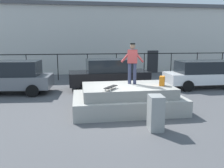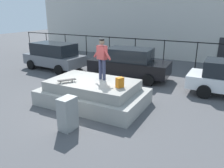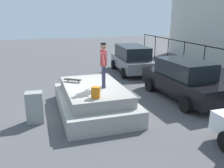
# 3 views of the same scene
# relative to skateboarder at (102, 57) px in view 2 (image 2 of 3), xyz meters

# --- Properties ---
(ground_plane) EXTENTS (60.00, 60.00, 0.00)m
(ground_plane) POSITION_rel_skateboarder_xyz_m (-0.49, -0.64, -2.05)
(ground_plane) COLOR #4C4C4F
(concrete_ledge) EXTENTS (4.47, 2.74, 1.05)m
(concrete_ledge) POSITION_rel_skateboarder_xyz_m (-0.28, -0.34, -1.58)
(concrete_ledge) COLOR #9E9B93
(concrete_ledge) RESTS_ON ground_plane
(skateboarder) EXTENTS (0.97, 0.34, 1.73)m
(skateboarder) POSITION_rel_skateboarder_xyz_m (0.00, 0.00, 0.00)
(skateboarder) COLOR #2D334C
(skateboarder) RESTS_ON concrete_ledge
(skateboard) EXTENTS (0.61, 0.73, 0.12)m
(skateboard) POSITION_rel_skateboarder_xyz_m (-1.08, -1.06, -0.90)
(skateboard) COLOR black
(skateboard) RESTS_ON concrete_ledge
(backpack) EXTENTS (0.31, 0.34, 0.40)m
(backpack) POSITION_rel_skateboarder_xyz_m (1.12, -0.59, -0.80)
(backpack) COLOR orange
(backpack) RESTS_ON concrete_ledge
(car_grey_hatchback_near) EXTENTS (4.39, 2.36, 1.79)m
(car_grey_hatchback_near) POSITION_rel_skateboarder_xyz_m (-5.91, 3.62, -1.11)
(car_grey_hatchback_near) COLOR slate
(car_grey_hatchback_near) RESTS_ON ground_plane
(car_black_sedan_mid) EXTENTS (4.80, 2.30, 1.80)m
(car_black_sedan_mid) POSITION_rel_skateboarder_xyz_m (-0.47, 3.98, -1.14)
(car_black_sedan_mid) COLOR black
(car_black_sedan_mid) RESTS_ON ground_plane
(utility_box) EXTENTS (0.48, 0.63, 1.16)m
(utility_box) POSITION_rel_skateboarder_xyz_m (0.16, -2.64, -1.48)
(utility_box) COLOR gray
(utility_box) RESTS_ON ground_plane
(fence_row) EXTENTS (24.06, 0.06, 1.94)m
(fence_row) POSITION_rel_skateboarder_xyz_m (-0.49, 7.61, -0.71)
(fence_row) COLOR black
(fence_row) RESTS_ON ground_plane
(warehouse_building) EXTENTS (24.98, 8.88, 6.05)m
(warehouse_building) POSITION_rel_skateboarder_xyz_m (-0.48, 14.68, 0.98)
(warehouse_building) COLOR beige
(warehouse_building) RESTS_ON ground_plane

